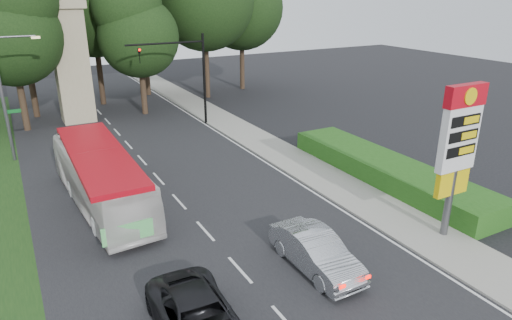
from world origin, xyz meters
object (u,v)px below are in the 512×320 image
gas_station_pylon (459,142)px  streetlight_signs (5,92)px  sedan_silver (316,251)px  monument (71,59)px  suv_charcoal (199,320)px  transit_bus (101,180)px  traffic_signal_mast (188,68)px

gas_station_pylon → streetlight_signs: (-16.19, 20.01, -0.01)m
streetlight_signs → sedan_silver: 21.90m
monument → sedan_silver: size_ratio=2.17×
monument → suv_charcoal: monument is taller
monument → suv_charcoal: size_ratio=1.96×
monument → transit_bus: size_ratio=0.95×
streetlight_signs → suv_charcoal: 21.46m
suv_charcoal → gas_station_pylon: bearing=5.7°
traffic_signal_mast → suv_charcoal: size_ratio=1.41×
sedan_silver → suv_charcoal: 5.65m
suv_charcoal → sedan_silver: bearing=16.8°
transit_bus → sedan_silver: size_ratio=2.28×
gas_station_pylon → traffic_signal_mast: 22.29m
streetlight_signs → suv_charcoal: bearing=-78.6°
monument → streetlight_signs: bearing=-122.0°
sedan_silver → traffic_signal_mast: bearing=81.9°
gas_station_pylon → traffic_signal_mast: bearing=99.1°
sedan_silver → suv_charcoal: sedan_silver is taller
monument → suv_charcoal: (-0.80, -28.70, -4.39)m
sedan_silver → monument: bearing=99.6°
transit_bus → traffic_signal_mast: bearing=47.5°
sedan_silver → gas_station_pylon: bearing=-6.3°
monument → sedan_silver: bearing=-80.3°
suv_charcoal → monument: bearing=90.8°
traffic_signal_mast → monument: size_ratio=0.72×
suv_charcoal → traffic_signal_mast: bearing=71.9°
traffic_signal_mast → transit_bus: traffic_signal_mast is taller
transit_bus → gas_station_pylon: bearing=-43.4°
gas_station_pylon → sedan_silver: size_ratio=1.48×
traffic_signal_mast → streetlight_signs: (-12.67, -1.99, -0.23)m
traffic_signal_mast → transit_bus: (-9.18, -11.62, -3.20)m
traffic_signal_mast → suv_charcoal: 24.56m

